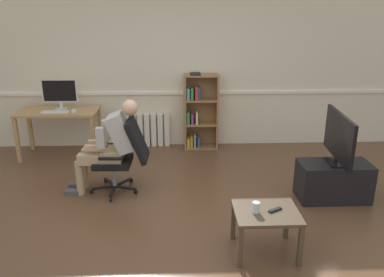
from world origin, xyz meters
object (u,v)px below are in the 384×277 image
at_px(drinking_glass, 256,207).
at_px(tv_stand, 333,181).
at_px(computer_desk, 59,117).
at_px(person_seated, 109,144).
at_px(office_chair, 124,153).
at_px(spare_remote, 275,210).
at_px(coffee_table, 266,217).
at_px(imac_monitor, 60,92).
at_px(bookshelf, 199,112).
at_px(keyboard, 55,112).
at_px(tv_screen, 339,138).
at_px(radiator, 144,130).
at_px(computer_mouse, 74,111).

bearing_deg(drinking_glass, tv_stand, 42.56).
xyz_separation_m(computer_desk, person_seated, (1.01, -1.34, 0.00)).
bearing_deg(office_chair, spare_remote, 51.21).
height_order(computer_desk, coffee_table, computer_desk).
distance_m(imac_monitor, person_seated, 1.76).
bearing_deg(bookshelf, keyboard, -169.10).
xyz_separation_m(bookshelf, person_seated, (-1.23, -1.63, 0.03)).
height_order(imac_monitor, tv_screen, imac_monitor).
bearing_deg(person_seated, computer_desk, -140.74).
bearing_deg(drinking_glass, tv_screen, 42.52).
bearing_deg(imac_monitor, bookshelf, 5.52).
relative_size(radiator, coffee_table, 1.43).
distance_m(office_chair, tv_stand, 2.66).
relative_size(imac_monitor, office_chair, 0.56).
height_order(computer_mouse, radiator, computer_mouse).
xyz_separation_m(tv_stand, spare_remote, (-1.01, -1.08, 0.22)).
distance_m(keyboard, office_chair, 1.71).
xyz_separation_m(bookshelf, tv_screen, (1.58, -1.95, 0.19)).
xyz_separation_m(bookshelf, radiator, (-0.94, 0.10, -0.34)).
xyz_separation_m(coffee_table, drinking_glass, (-0.11, -0.02, 0.12)).
xyz_separation_m(computer_mouse, tv_stand, (3.53, -1.54, -0.53)).
height_order(computer_mouse, spare_remote, computer_mouse).
relative_size(imac_monitor, keyboard, 1.35).
height_order(tv_stand, drinking_glass, drinking_glass).
xyz_separation_m(office_chair, spare_remote, (1.61, -1.40, -0.07)).
distance_m(office_chair, coffee_table, 2.08).
bearing_deg(office_chair, keyboard, -133.21).
distance_m(computer_desk, radiator, 1.40).
height_order(computer_mouse, person_seated, person_seated).
bearing_deg(coffee_table, person_seated, 140.56).
bearing_deg(computer_desk, person_seated, -52.90).
height_order(computer_mouse, drinking_glass, computer_mouse).
relative_size(computer_mouse, coffee_table, 0.16).
height_order(person_seated, coffee_table, person_seated).
distance_m(imac_monitor, tv_stand, 4.23).
xyz_separation_m(tv_stand, coffee_table, (-1.09, -1.08, 0.14)).
bearing_deg(computer_desk, tv_stand, -23.58).
bearing_deg(tv_screen, drinking_glass, 136.76).
xyz_separation_m(imac_monitor, spare_remote, (2.77, -2.82, -0.57)).
bearing_deg(person_seated, imac_monitor, -143.26).
height_order(bookshelf, tv_stand, bookshelf).
distance_m(computer_desk, keyboard, 0.18).
bearing_deg(computer_mouse, bookshelf, 11.85).
bearing_deg(tv_stand, tv_screen, -4.25).
height_order(office_chair, spare_remote, office_chair).
xyz_separation_m(tv_stand, tv_screen, (0.00, -0.00, 0.57)).
relative_size(office_chair, tv_screen, 1.00).
bearing_deg(computer_mouse, person_seated, -59.09).
relative_size(computer_mouse, drinking_glass, 0.93).
bearing_deg(imac_monitor, computer_mouse, -38.74).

